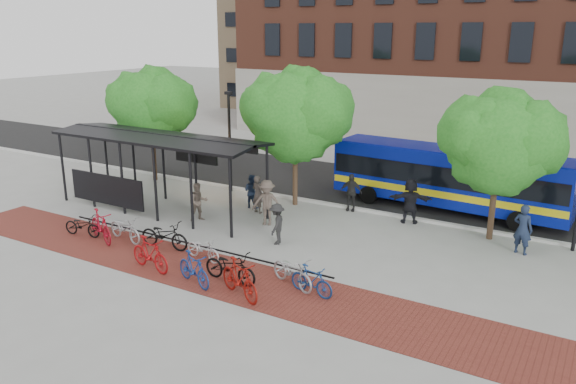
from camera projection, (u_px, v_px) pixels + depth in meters
The scene contains 30 objects.
ground at pixel (319, 237), 22.73m from camera, with size 160.00×160.00×0.00m, color #9E9E99.
asphalt_street at pixel (389, 190), 29.34m from camera, with size 160.00×8.00×0.01m, color black.
curb at pixel (359, 209), 26.02m from camera, with size 160.00×0.25×0.12m, color #B7B7B2.
brick_strip at pixel (202, 270), 19.57m from camera, with size 24.00×3.00×0.01m, color maroon.
bike_rack_rail at pixel (190, 254), 20.95m from camera, with size 12.00×0.05×0.95m, color black.
bus_shelter at pixel (156, 146), 25.47m from camera, with size 10.60×3.07×3.60m.
tree_a at pixel (152, 104), 30.13m from camera, with size 4.90×4.00×6.18m.
tree_b at pixel (298, 112), 25.67m from camera, with size 5.15×4.20×6.47m.
tree_c at pixel (502, 139), 21.40m from camera, with size 4.66×3.80×5.92m.
lamp_post_left at pixel (230, 139), 28.36m from camera, with size 0.35×0.20×5.12m.
bus at pixel (449, 175), 25.68m from camera, with size 10.84×3.06×2.89m.
bike_0 at pixel (82, 225), 22.70m from camera, with size 0.60×1.72×0.91m, color black.
bike_1 at pixel (101, 226), 22.11m from camera, with size 0.59×2.09×1.26m, color maroon.
bike_2 at pixel (125, 228), 22.18m from camera, with size 0.69×1.99×1.05m, color #A2A3A5.
bike_4 at pixel (164, 235), 21.38m from camera, with size 0.73×2.09×1.10m, color black.
bike_5 at pixel (150, 254), 19.47m from camera, with size 0.56×1.97×1.19m, color #9D0E11.
bike_6 at pixel (203, 249), 20.35m from camera, with size 0.58×1.67×0.88m, color #BDBDC0.
bike_7 at pixel (194, 269), 18.35m from camera, with size 0.52×1.84×1.11m, color navy.
bike_8 at pixel (230, 267), 18.54m from camera, with size 0.72×2.06×1.08m, color black.
bike_9 at pixel (240, 279), 17.47m from camera, with size 0.58×2.06×1.24m, color maroon.
bike_10 at pixel (293, 271), 18.23m from camera, with size 0.70×2.00×1.05m, color #9B9A9D.
bike_11 at pixel (312, 280), 17.65m from camera, with size 0.46×1.62×0.97m, color navy.
pedestrian_1 at pixel (258, 194), 25.50m from camera, with size 0.64×0.42×1.75m, color #473E39.
pedestrian_2 at pixel (252, 191), 26.23m from camera, with size 0.78×0.61×1.60m, color #1F2D48.
pedestrian_3 at pixel (267, 203), 23.86m from camera, with size 1.28×0.74×1.98m, color #50443B.
pedestrian_4 at pixel (351, 192), 25.79m from camera, with size 1.03×0.43×1.75m, color black.
pedestrian_5 at pixel (410, 201), 24.10m from camera, with size 1.84×0.59×1.98m, color black.
pedestrian_7 at pixel (523, 229), 20.78m from camera, with size 0.70×0.46×1.93m, color #1B263F.
pedestrian_8 at pixel (199, 202), 24.43m from camera, with size 0.83×0.64×1.70m, color brown.
pedestrian_9 at pixel (277, 224), 21.78m from camera, with size 1.05×0.61×1.63m, color black.
Camera 1 is at (9.77, -18.99, 8.11)m, focal length 35.00 mm.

